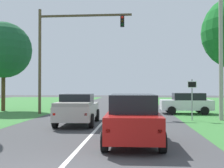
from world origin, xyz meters
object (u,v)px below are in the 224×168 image
(traffic_light, at_px, (62,45))
(crossing_suv_far, at_px, (187,103))
(keep_moving_sign, at_px, (192,94))
(utility_pole_right, at_px, (221,49))
(red_suv_near, at_px, (133,118))
(pickup_truck_lead, at_px, (78,109))
(extra_tree_1, at_px, (3,50))

(traffic_light, bearing_deg, crossing_suv_far, 5.64)
(keep_moving_sign, distance_m, utility_pole_right, 3.65)
(traffic_light, relative_size, keep_moving_sign, 3.19)
(keep_moving_sign, bearing_deg, red_suv_near, -116.18)
(pickup_truck_lead, xyz_separation_m, extra_tree_1, (-8.98, 8.85, 4.80))
(crossing_suv_far, distance_m, utility_pole_right, 6.11)
(pickup_truck_lead, height_order, utility_pole_right, utility_pole_right)
(extra_tree_1, bearing_deg, crossing_suv_far, -4.97)
(red_suv_near, relative_size, keep_moving_sign, 1.61)
(pickup_truck_lead, distance_m, crossing_suv_far, 10.72)
(red_suv_near, distance_m, utility_pole_right, 10.84)
(crossing_suv_far, bearing_deg, red_suv_near, -109.19)
(keep_moving_sign, relative_size, utility_pole_right, 0.29)
(keep_moving_sign, height_order, extra_tree_1, extra_tree_1)
(traffic_light, xyz_separation_m, keep_moving_sign, (9.92, -3.74, -4.02))
(pickup_truck_lead, height_order, crossing_suv_far, pickup_truck_lead)
(red_suv_near, relative_size, crossing_suv_far, 1.05)
(traffic_light, distance_m, utility_pole_right, 12.44)
(keep_moving_sign, bearing_deg, pickup_truck_lead, -160.06)
(utility_pole_right, height_order, extra_tree_1, utility_pole_right)
(pickup_truck_lead, relative_size, crossing_suv_far, 1.21)
(pickup_truck_lead, distance_m, extra_tree_1, 13.49)
(utility_pole_right, relative_size, extra_tree_1, 1.14)
(traffic_light, height_order, crossing_suv_far, traffic_light)
(red_suv_near, xyz_separation_m, keep_moving_sign, (3.91, 7.96, 0.74))
(utility_pole_right, bearing_deg, traffic_light, 163.91)
(traffic_light, height_order, keep_moving_sign, traffic_light)
(traffic_light, relative_size, crossing_suv_far, 2.08)
(extra_tree_1, bearing_deg, pickup_truck_lead, -44.58)
(utility_pole_right, bearing_deg, keep_moving_sign, -171.45)
(keep_moving_sign, height_order, crossing_suv_far, keep_moving_sign)
(keep_moving_sign, bearing_deg, utility_pole_right, 8.55)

